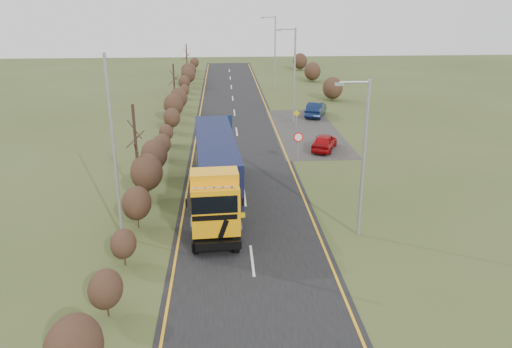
{
  "coord_description": "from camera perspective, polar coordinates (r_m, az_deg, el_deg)",
  "views": [
    {
      "loc": [
        -1.25,
        -25.11,
        12.05
      ],
      "look_at": [
        0.57,
        1.65,
        2.4
      ],
      "focal_mm": 35.0,
      "sensor_mm": 36.0,
      "label": 1
    }
  ],
  "objects": [
    {
      "name": "lorry",
      "position": [
        30.13,
        -4.6,
        0.72
      ],
      "size": [
        3.08,
        14.27,
        3.94
      ],
      "rotation": [
        0.0,
        0.0,
        0.06
      ],
      "color": "black",
      "rests_on": "ground"
    },
    {
      "name": "streetlight_near",
      "position": [
        25.64,
        12.05,
        2.29
      ],
      "size": [
        1.77,
        0.18,
        8.26
      ],
      "color": "gray",
      "rests_on": "ground"
    },
    {
      "name": "hedgerow",
      "position": [
        34.94,
        -11.51,
        2.01
      ],
      "size": [
        2.24,
        102.04,
        6.05
      ],
      "color": "#311D15",
      "rests_on": "ground"
    },
    {
      "name": "speed_sign",
      "position": [
        36.67,
        4.84,
        3.63
      ],
      "size": [
        0.73,
        0.1,
        2.65
      ],
      "color": "gray",
      "rests_on": "ground"
    },
    {
      "name": "streetlight_mid",
      "position": [
        49.59,
        4.29,
        11.62
      ],
      "size": [
        1.95,
        0.18,
        9.15
      ],
      "color": "gray",
      "rests_on": "ground"
    },
    {
      "name": "car_blue_sedan",
      "position": [
        53.05,
        6.86,
        7.35
      ],
      "size": [
        3.05,
        4.79,
        1.49
      ],
      "primitive_type": "imported",
      "rotation": [
        0.0,
        0.0,
        2.79
      ],
      "color": "#091432",
      "rests_on": "ground"
    },
    {
      "name": "left_pole",
      "position": [
        25.63,
        -15.93,
        2.52
      ],
      "size": [
        0.16,
        0.16,
        9.55
      ],
      "primitive_type": "cylinder",
      "color": "gray",
      "rests_on": "ground"
    },
    {
      "name": "ground",
      "position": [
        27.88,
        -0.94,
        -5.82
      ],
      "size": [
        160.0,
        160.0,
        0.0
      ],
      "primitive_type": "plane",
      "color": "#37421C",
      "rests_on": "ground"
    },
    {
      "name": "layby",
      "position": [
        47.33,
        5.7,
        4.96
      ],
      "size": [
        6.0,
        18.0,
        0.02
      ],
      "primitive_type": "cube",
      "color": "#282624",
      "rests_on": "ground"
    },
    {
      "name": "streetlight_far",
      "position": [
        67.69,
        2.08,
        14.02
      ],
      "size": [
        2.02,
        0.19,
        9.51
      ],
      "color": "gray",
      "rests_on": "ground"
    },
    {
      "name": "car_red_hatchback",
      "position": [
        41.35,
        7.82,
        3.65
      ],
      "size": [
        3.02,
        4.32,
        1.36
      ],
      "primitive_type": "imported",
      "rotation": [
        0.0,
        0.0,
        2.75
      ],
      "color": "#94070B",
      "rests_on": "ground"
    },
    {
      "name": "warning_board",
      "position": [
        48.32,
        4.64,
        6.52
      ],
      "size": [
        0.65,
        0.11,
        1.7
      ],
      "color": "gray",
      "rests_on": "ground"
    },
    {
      "name": "road",
      "position": [
        37.14,
        -1.74,
        0.87
      ],
      "size": [
        8.0,
        120.0,
        0.02
      ],
      "primitive_type": "cube",
      "color": "black",
      "rests_on": "ground"
    },
    {
      "name": "lane_markings",
      "position": [
        36.84,
        -1.72,
        0.74
      ],
      "size": [
        7.52,
        116.0,
        0.01
      ],
      "color": "orange",
      "rests_on": "road"
    }
  ]
}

